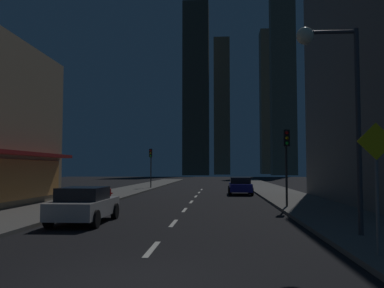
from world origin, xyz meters
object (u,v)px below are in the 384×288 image
at_px(traffic_light_far_left, 151,159).
at_px(street_lamp_right, 331,78).
at_px(pedestrian_crossing_sign, 377,176).
at_px(car_parked_near, 84,205).
at_px(traffic_light_near_right, 287,150).
at_px(car_parked_far, 240,186).
at_px(fire_hydrant_far_left, 110,193).

distance_m(traffic_light_far_left, street_lamp_right, 32.08).
bearing_deg(pedestrian_crossing_sign, traffic_light_far_left, 108.55).
relative_size(car_parked_near, traffic_light_near_right, 1.01).
xyz_separation_m(car_parked_far, traffic_light_near_right, (1.90, -12.15, 2.45)).
bearing_deg(pedestrian_crossing_sign, car_parked_near, 146.43).
bearing_deg(car_parked_near, traffic_light_near_right, 34.19).
xyz_separation_m(car_parked_far, pedestrian_crossing_sign, (2.00, -24.44, 1.28)).
bearing_deg(street_lamp_right, car_parked_far, 94.74).
bearing_deg(traffic_light_near_right, pedestrian_crossing_sign, -89.53).
bearing_deg(traffic_light_near_right, traffic_light_far_left, 117.87).
relative_size(car_parked_near, traffic_light_far_left, 1.01).
bearing_deg(pedestrian_crossing_sign, traffic_light_near_right, 90.47).
xyz_separation_m(traffic_light_near_right, traffic_light_far_left, (-11.00, 20.80, 0.00)).
xyz_separation_m(traffic_light_far_left, pedestrian_crossing_sign, (11.10, -33.08, -1.18)).
relative_size(fire_hydrant_far_left, traffic_light_near_right, 0.16).
distance_m(street_lamp_right, pedestrian_crossing_sign, 4.26).
height_order(car_parked_far, street_lamp_right, street_lamp_right).
height_order(fire_hydrant_far_left, pedestrian_crossing_sign, pedestrian_crossing_sign).
xyz_separation_m(fire_hydrant_far_left, street_lamp_right, (11.28, -15.31, 4.61)).
height_order(street_lamp_right, pedestrian_crossing_sign, street_lamp_right).
bearing_deg(pedestrian_crossing_sign, car_parked_far, 94.68).
bearing_deg(car_parked_near, fire_hydrant_far_left, 100.71).
distance_m(traffic_light_far_left, pedestrian_crossing_sign, 34.92).
distance_m(car_parked_near, fire_hydrant_far_left, 12.38).
height_order(traffic_light_near_right, pedestrian_crossing_sign, traffic_light_near_right).
relative_size(car_parked_near, car_parked_far, 1.00).
relative_size(traffic_light_near_right, pedestrian_crossing_sign, 1.33).
distance_m(traffic_light_near_right, pedestrian_crossing_sign, 12.34).
bearing_deg(traffic_light_near_right, car_parked_far, 98.89).
xyz_separation_m(car_parked_far, street_lamp_right, (1.78, -21.48, 4.33)).
distance_m(car_parked_far, street_lamp_right, 21.98).
distance_m(fire_hydrant_far_left, street_lamp_right, 19.57).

